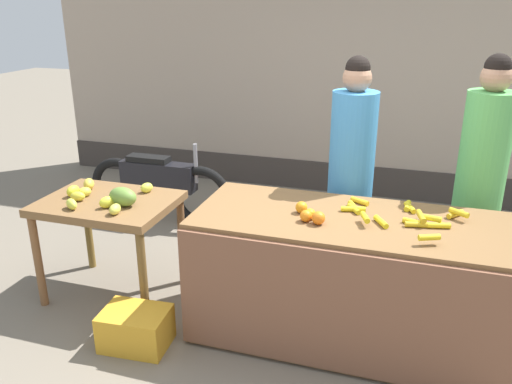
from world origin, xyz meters
The scene contains 12 objects.
ground_plane centered at (0.00, 0.00, 0.00)m, with size 24.00×24.00×0.00m, color #756B5B.
market_wall_back centered at (0.00, 2.95, 1.66)m, with size 7.51×0.23×3.39m.
fruit_stall_counter centered at (0.43, -0.01, 0.44)m, with size 2.09×0.87×0.88m.
side_table_wooden centered at (-1.41, 0.00, 0.69)m, with size 0.98×0.73×0.80m.
banana_bunch_pile centered at (0.71, 0.09, 0.91)m, with size 0.80×0.65×0.07m.
orange_pile centered at (0.15, -0.10, 0.92)m, with size 0.22×0.23×0.09m.
mango_papaya_pile centered at (-1.37, -0.05, 0.85)m, with size 0.62×0.59×0.14m.
vendor_woman_blue_shirt centered at (0.30, 0.67, 0.93)m, with size 0.34×0.34×1.84m.
vendor_woman_green_shirt centered at (1.22, 0.75, 0.95)m, with size 0.34×0.34×1.87m.
parked_motorcycle centered at (-1.74, 1.40, 0.40)m, with size 1.60×0.18×0.88m.
produce_crate centered at (-0.92, -0.55, 0.13)m, with size 0.44×0.32×0.26m, color gold.
produce_sack centered at (-0.67, 0.88, 0.30)m, with size 0.36×0.30×0.59m, color maroon.
Camera 1 is at (0.74, -3.11, 2.20)m, focal length 36.43 mm.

